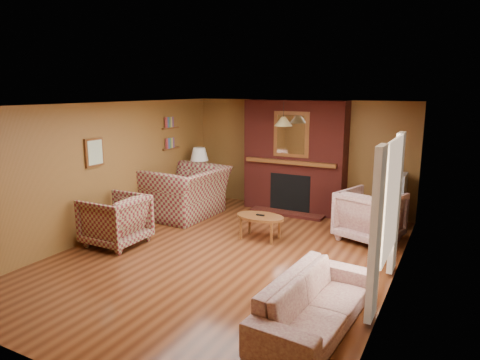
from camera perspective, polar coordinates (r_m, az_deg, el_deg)
The scene contains 20 objects.
floor at distance 6.99m, azimuth -1.76°, elevation -10.05°, with size 6.50×6.50×0.00m, color #48210F.
ceiling at distance 6.48m, azimuth -1.90°, elevation 10.02°, with size 6.50×6.50×0.00m, color silver.
wall_back at distance 9.55m, azimuth 7.86°, elevation 3.33°, with size 6.50×6.50×0.00m, color brown.
wall_front at distance 4.24m, azimuth -24.33°, elevation -8.77°, with size 6.50×6.50×0.00m, color brown.
wall_left at distance 8.14m, azimuth -17.32°, elevation 1.39°, with size 6.50×6.50×0.00m, color brown.
wall_right at distance 5.85m, azimuth 20.02°, elevation -2.83°, with size 6.50×6.50×0.00m, color brown.
fireplace at distance 9.30m, azimuth 7.29°, elevation 3.00°, with size 2.20×0.82×2.40m.
window_right at distance 5.68m, azimuth 19.20°, elevation -3.97°, with size 0.10×1.85×2.00m.
bookshelf at distance 9.46m, azimuth -9.09°, elevation 6.05°, with size 0.09×0.55×0.71m.
botanical_print at distance 7.86m, azimuth -18.85°, elevation 3.51°, with size 0.05×0.40×0.50m.
pendant_light at distance 8.58m, azimuth 5.81°, elevation 7.78°, with size 0.36×0.36×0.48m.
plaid_loveseat at distance 9.02m, azimuth -7.22°, elevation -1.61°, with size 1.58×1.38×1.03m, color maroon.
plaid_armchair at distance 7.65m, azimuth -16.29°, elevation -5.16°, with size 0.92×0.95×0.86m, color maroon.
floral_sofa at distance 5.05m, azimuth 9.96°, elevation -15.75°, with size 1.99×0.78×0.58m, color beige.
floral_armchair at distance 7.88m, azimuth 16.95°, elevation -4.57°, with size 0.96×0.98×0.90m, color beige.
coffee_table at distance 7.63m, azimuth 2.71°, elevation -5.15°, with size 0.88×0.55×0.45m.
side_table at distance 9.94m, azimuth -5.36°, elevation -1.44°, with size 0.48×0.48×0.64m, color #603116.
table_lamp at distance 9.80m, azimuth -5.44°, elevation 2.56°, with size 0.42×0.42×0.69m.
tv_stand at distance 8.83m, azimuth 19.28°, elevation -4.04°, with size 0.53×0.48×0.57m, color black.
crt_tv at distance 8.69m, azimuth 19.52°, elevation -0.70°, with size 0.53×0.53×0.48m.
Camera 1 is at (3.20, -5.63, 2.63)m, focal length 32.00 mm.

